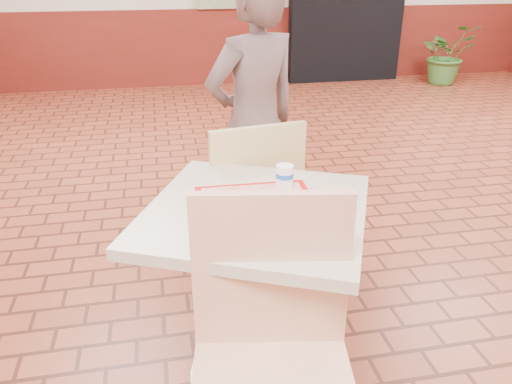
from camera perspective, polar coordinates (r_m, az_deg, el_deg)
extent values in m
cube|color=brown|center=(2.94, 20.49, -9.46)|extent=(8.00, 10.00, 0.01)
cube|color=#5B1911|center=(7.23, 0.42, 16.34)|extent=(8.00, 0.04, 1.00)
cube|color=#BEB799|center=(1.76, 0.00, -2.38)|extent=(0.75, 0.75, 0.04)
cylinder|color=gray|center=(1.98, 0.00, -12.66)|extent=(0.08, 0.08, 0.75)
cylinder|color=gray|center=(2.22, 0.00, -20.07)|extent=(0.54, 0.54, 0.03)
cube|color=#E4AF89|center=(1.49, 1.71, -9.00)|extent=(0.46, 0.11, 0.51)
cube|color=#D9C782|center=(2.50, -1.33, -2.18)|extent=(0.50, 0.50, 0.04)
cube|color=#D9C782|center=(2.22, 0.27, 1.61)|extent=(0.44, 0.10, 0.48)
cylinder|color=gray|center=(2.82, 1.07, -4.17)|extent=(0.03, 0.03, 0.43)
cylinder|color=gray|center=(2.72, -6.32, -5.48)|extent=(0.03, 0.03, 0.43)
cylinder|color=gray|center=(2.52, 4.19, -8.05)|extent=(0.03, 0.03, 0.43)
cylinder|color=gray|center=(2.42, -4.05, -9.73)|extent=(0.03, 0.03, 0.43)
imported|color=brown|center=(2.70, -0.25, 7.71)|extent=(0.67, 0.57, 1.57)
cube|color=red|center=(1.75, 0.00, -1.44)|extent=(0.41, 0.32, 0.02)
cube|color=#E18585|center=(1.74, 0.00, -1.06)|extent=(0.37, 0.28, 0.00)
torus|color=#D97F4F|center=(1.76, -2.45, -0.28)|extent=(0.11, 0.11, 0.03)
ellipsoid|color=#EF9346|center=(1.68, 2.56, -1.32)|extent=(0.15, 0.10, 0.04)
cube|color=white|center=(1.67, 2.57, -0.65)|extent=(0.13, 0.08, 0.01)
ellipsoid|color=#B54619|center=(1.67, 0.64, -1.94)|extent=(0.03, 0.03, 0.02)
cylinder|color=white|center=(1.84, 3.29, 1.85)|extent=(0.06, 0.06, 0.08)
cylinder|color=blue|center=(1.84, 3.29, 1.97)|extent=(0.07, 0.07, 0.02)
imported|color=#396E2C|center=(7.63, 20.93, 14.51)|extent=(0.79, 0.71, 0.81)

